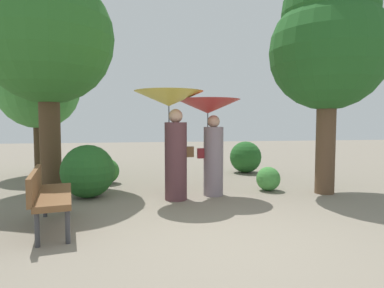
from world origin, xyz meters
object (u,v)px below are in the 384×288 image
at_px(park_bench, 48,193).
at_px(tree_mid_left, 38,81).
at_px(person_right, 210,124).
at_px(tree_near_left, 47,25).
at_px(person_left, 172,121).
at_px(tree_near_right, 328,40).

relative_size(park_bench, tree_mid_left, 0.40).
xyz_separation_m(person_right, tree_near_left, (-3.31, 1.11, 2.10)).
bearing_deg(person_right, park_bench, 124.55).
height_order(person_left, tree_mid_left, tree_mid_left).
bearing_deg(tree_mid_left, person_left, -46.82).
distance_m(tree_near_right, tree_mid_left, 7.42).
height_order(person_left, tree_near_right, tree_near_right).
bearing_deg(park_bench, person_right, -68.48).
bearing_deg(tree_mid_left, tree_near_left, -69.67).
distance_m(person_left, person_right, 0.83).
height_order(person_left, tree_near_left, tree_near_left).
bearing_deg(person_left, park_bench, 129.85).
bearing_deg(park_bench, tree_near_left, 1.88).
height_order(person_right, tree_near_right, tree_near_right).
distance_m(tree_near_left, tree_mid_left, 2.51).
height_order(person_right, park_bench, person_right).
relative_size(tree_near_right, tree_mid_left, 1.18).
relative_size(person_right, tree_near_right, 0.42).
bearing_deg(tree_mid_left, park_bench, -73.80).
relative_size(person_right, tree_near_left, 0.37).
xyz_separation_m(person_left, person_right, (0.79, 0.24, -0.06)).
distance_m(person_right, tree_near_left, 4.07).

